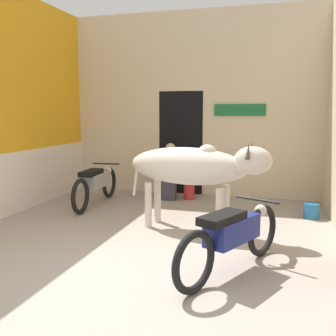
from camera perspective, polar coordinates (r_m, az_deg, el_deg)
name	(u,v)px	position (r m, az deg, el deg)	size (l,w,h in m)	color
ground_plane	(96,283)	(4.45, -10.40, -16.11)	(30.00, 30.00, 0.00)	#9E9389
wall_left_shopfront	(10,107)	(7.58, -22.00, 8.26)	(0.25, 4.77, 3.94)	orange
wall_back_with_doorway	(192,116)	(8.83, 3.44, 7.58)	(5.42, 0.93, 3.94)	beige
cow	(194,167)	(5.99, 3.85, 0.15)	(2.28, 0.89, 1.41)	beige
motorcycle_near	(232,235)	(4.55, 9.29, -9.56)	(0.99, 1.89, 0.77)	black
motorcycle_far	(96,183)	(7.79, -10.43, -2.17)	(0.58, 2.04, 0.76)	black
shopkeeper_seated	(170,170)	(8.16, 0.27, -0.34)	(0.45, 0.33, 1.17)	#3D3842
plastic_stool	(189,188)	(8.23, 3.08, -2.95)	(0.32, 0.32, 0.43)	red
bucket	(311,211)	(7.22, 20.07, -5.85)	(0.26, 0.26, 0.26)	#23669E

